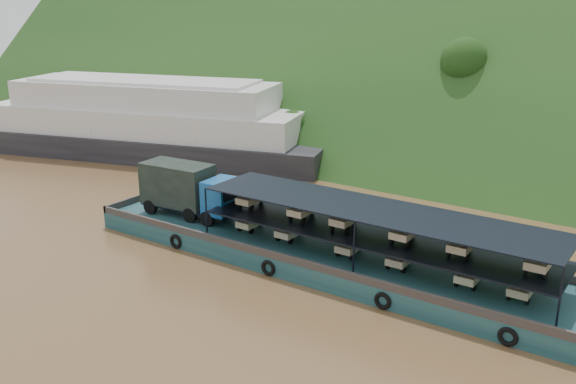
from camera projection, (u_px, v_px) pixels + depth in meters
The scene contains 4 objects.
ground at pixel (287, 251), 44.51m from camera, with size 160.00×160.00×0.00m, color brown.
hillside at pixel (466, 150), 72.87m from camera, with size 140.00×28.00×28.00m, color #173B15.
cargo_barge at pixel (305, 242), 42.76m from camera, with size 35.00×7.18×5.07m.
passenger_ferry at pixel (147, 122), 70.22m from camera, with size 42.23×21.51×8.30m.
Camera 1 is at (23.32, -34.03, 17.23)m, focal length 40.00 mm.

